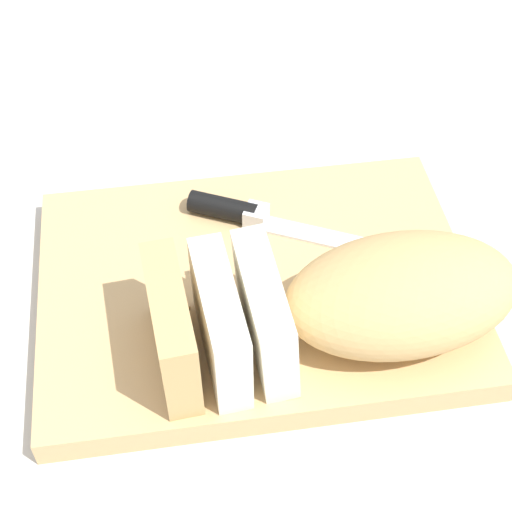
# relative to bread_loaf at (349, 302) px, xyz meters

# --- Properties ---
(ground_plane) EXTENTS (3.00, 3.00, 0.00)m
(ground_plane) POSITION_rel_bread_loaf_xyz_m (0.07, -0.07, -0.07)
(ground_plane) COLOR beige
(cutting_board) EXTENTS (0.39, 0.29, 0.03)m
(cutting_board) POSITION_rel_bread_loaf_xyz_m (0.07, -0.07, -0.05)
(cutting_board) COLOR tan
(cutting_board) RESTS_ON ground_plane
(bread_loaf) EXTENTS (0.30, 0.14, 0.08)m
(bread_loaf) POSITION_rel_bread_loaf_xyz_m (0.00, 0.00, 0.00)
(bread_loaf) COLOR tan
(bread_loaf) RESTS_ON cutting_board
(bread_knife) EXTENTS (0.25, 0.12, 0.02)m
(bread_knife) POSITION_rel_bread_loaf_xyz_m (0.06, -0.13, -0.03)
(bread_knife) COLOR silver
(bread_knife) RESTS_ON cutting_board
(crumb_near_knife) EXTENTS (0.00, 0.00, 0.00)m
(crumb_near_knife) POSITION_rel_bread_loaf_xyz_m (0.13, -0.04, -0.04)
(crumb_near_knife) COLOR tan
(crumb_near_knife) RESTS_ON cutting_board
(crumb_near_loaf) EXTENTS (0.01, 0.01, 0.01)m
(crumb_near_loaf) POSITION_rel_bread_loaf_xyz_m (0.09, -0.02, -0.04)
(crumb_near_loaf) COLOR tan
(crumb_near_loaf) RESTS_ON cutting_board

